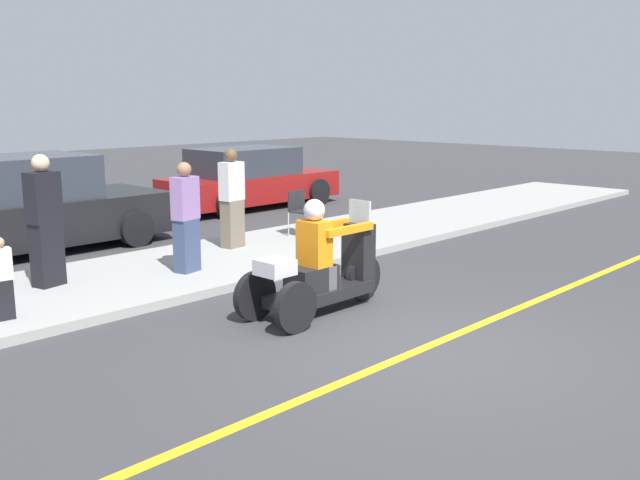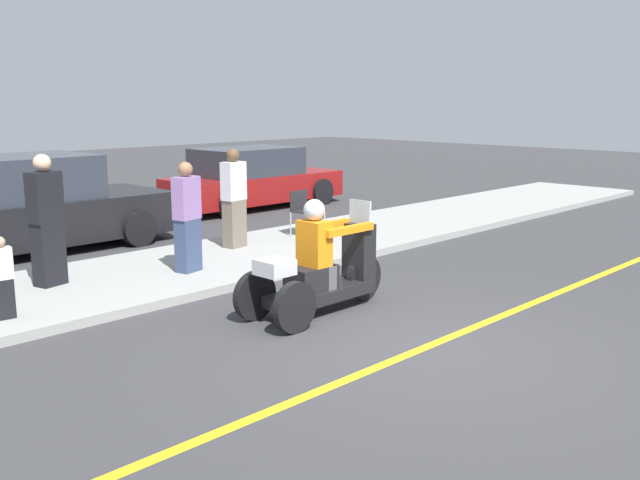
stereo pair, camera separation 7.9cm
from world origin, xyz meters
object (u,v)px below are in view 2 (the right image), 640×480
at_px(folding_chair_curbside, 304,208).
at_px(motorcycle_trike, 320,272).
at_px(spectator_mid_group, 47,223).
at_px(spectator_end_of_line, 187,219).
at_px(parked_car_lot_center, 252,179).
at_px(spectator_near_curb, 234,200).
at_px(parked_car_lot_right, 22,208).
at_px(spectator_with_child, 3,279).

bearing_deg(folding_chair_curbside, motorcycle_trike, -131.66).
bearing_deg(motorcycle_trike, spectator_mid_group, 121.04).
distance_m(spectator_end_of_line, folding_chair_curbside, 3.23).
bearing_deg(parked_car_lot_center, spectator_mid_group, -150.08).
bearing_deg(spectator_near_curb, motorcycle_trike, -112.35).
distance_m(spectator_end_of_line, parked_car_lot_right, 3.68).
bearing_deg(motorcycle_trike, folding_chair_curbside, 48.34).
bearing_deg(spectator_mid_group, motorcycle_trike, -58.96).
xyz_separation_m(motorcycle_trike, spectator_end_of_line, (-0.17, 2.52, 0.38)).
bearing_deg(spectator_end_of_line, spectator_mid_group, 158.55).
height_order(motorcycle_trike, parked_car_lot_center, parked_car_lot_center).
xyz_separation_m(spectator_with_child, spectator_mid_group, (1.04, 1.07, 0.39)).
bearing_deg(folding_chair_curbside, spectator_with_child, -168.72).
xyz_separation_m(spectator_near_curb, parked_car_lot_center, (3.64, 3.82, -0.24)).
bearing_deg(spectator_mid_group, parked_car_lot_center, 29.92).
height_order(motorcycle_trike, spectator_near_curb, spectator_near_curb).
bearing_deg(spectator_near_curb, spectator_mid_group, -176.85).
xyz_separation_m(spectator_end_of_line, spectator_with_child, (-2.81, -0.38, -0.31)).
bearing_deg(motorcycle_trike, parked_car_lot_right, 99.74).
relative_size(spectator_mid_group, folding_chair_curbside, 2.15).
bearing_deg(motorcycle_trike, spectator_end_of_line, 93.85).
height_order(spectator_end_of_line, parked_car_lot_right, spectator_end_of_line).
xyz_separation_m(spectator_with_child, folding_chair_curbside, (5.93, 1.18, 0.04)).
xyz_separation_m(parked_car_lot_right, parked_car_lot_center, (6.08, 1.13, -0.09)).
height_order(folding_chair_curbside, parked_car_lot_right, parked_car_lot_right).
height_order(spectator_end_of_line, folding_chair_curbside, spectator_end_of_line).
distance_m(motorcycle_trike, spectator_end_of_line, 2.55).
height_order(spectator_end_of_line, spectator_near_curb, spectator_near_curb).
height_order(motorcycle_trike, spectator_with_child, motorcycle_trike).
bearing_deg(folding_chair_curbside, parked_car_lot_center, 61.90).
distance_m(spectator_with_child, parked_car_lot_right, 4.40).
height_order(spectator_end_of_line, spectator_with_child, spectator_end_of_line).
distance_m(motorcycle_trike, folding_chair_curbside, 4.44).
bearing_deg(parked_car_lot_right, parked_car_lot_center, 10.51).
xyz_separation_m(spectator_mid_group, parked_car_lot_right, (0.89, 2.88, -0.20)).
xyz_separation_m(folding_chair_curbside, parked_car_lot_right, (-4.00, 2.77, 0.15)).
distance_m(motorcycle_trike, spectator_near_curb, 3.69).
height_order(spectator_with_child, folding_chair_curbside, spectator_with_child).
relative_size(motorcycle_trike, spectator_end_of_line, 1.36).
distance_m(spectator_near_curb, parked_car_lot_center, 5.28).
bearing_deg(parked_car_lot_right, spectator_mid_group, -107.10).
bearing_deg(parked_car_lot_center, spectator_near_curb, -133.58).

